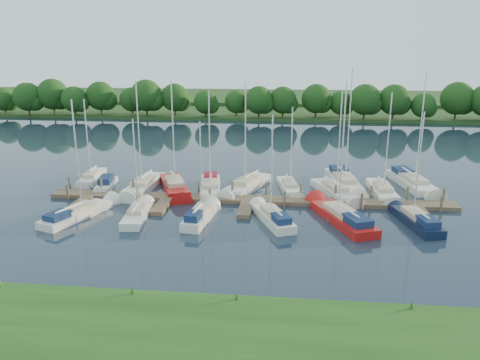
# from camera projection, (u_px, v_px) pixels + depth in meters

# --- Properties ---
(ground) EXTENTS (260.00, 260.00, 0.00)m
(ground) POSITION_uv_depth(u_px,v_px,m) (240.00, 232.00, 38.67)
(ground) COLOR #1B2636
(ground) RESTS_ON ground
(near_bank) EXTENTS (90.00, 10.00, 0.50)m
(near_bank) POSITION_uv_depth(u_px,v_px,m) (206.00, 349.00, 23.30)
(near_bank) COLOR #1D4313
(near_bank) RESTS_ON ground
(dock) EXTENTS (40.00, 6.00, 0.40)m
(dock) POSITION_uv_depth(u_px,v_px,m) (247.00, 202.00, 45.60)
(dock) COLOR brown
(dock) RESTS_ON ground
(mooring_pilings) EXTENTS (38.24, 2.84, 2.00)m
(mooring_pilings) POSITION_uv_depth(u_px,v_px,m) (248.00, 194.00, 46.57)
(mooring_pilings) COLOR #473D33
(mooring_pilings) RESTS_ON ground
(far_shore) EXTENTS (180.00, 30.00, 0.60)m
(far_shore) POSITION_uv_depth(u_px,v_px,m) (273.00, 111.00, 110.32)
(far_shore) COLOR #223F18
(far_shore) RESTS_ON ground
(distant_hill) EXTENTS (220.00, 40.00, 1.40)m
(distant_hill) POSITION_uv_depth(u_px,v_px,m) (276.00, 98.00, 134.13)
(distant_hill) COLOR #294920
(distant_hill) RESTS_ON ground
(treeline) EXTENTS (146.43, 9.97, 8.31)m
(treeline) POSITION_uv_depth(u_px,v_px,m) (258.00, 100.00, 97.06)
(treeline) COLOR #38281C
(treeline) RESTS_ON ground
(sailboat_n_0) EXTENTS (2.71, 7.65, 9.70)m
(sailboat_n_0) POSITION_uv_depth(u_px,v_px,m) (91.00, 179.00, 53.37)
(sailboat_n_0) COLOR silver
(sailboat_n_0) RESTS_ON ground
(motorboat) EXTENTS (2.23, 5.55, 1.57)m
(motorboat) POSITION_uv_depth(u_px,v_px,m) (106.00, 185.00, 50.71)
(motorboat) COLOR silver
(motorboat) RESTS_ON ground
(sailboat_n_2) EXTENTS (2.57, 9.41, 11.92)m
(sailboat_n_2) POSITION_uv_depth(u_px,v_px,m) (143.00, 187.00, 50.20)
(sailboat_n_2) COLOR silver
(sailboat_n_2) RESTS_ON ground
(sailboat_n_3) EXTENTS (5.02, 9.35, 12.04)m
(sailboat_n_3) POSITION_uv_depth(u_px,v_px,m) (175.00, 188.00, 49.83)
(sailboat_n_3) COLOR #AD1210
(sailboat_n_3) RESTS_ON ground
(sailboat_n_4) EXTENTS (3.15, 8.75, 11.03)m
(sailboat_n_4) POSITION_uv_depth(u_px,v_px,m) (210.00, 188.00, 49.61)
(sailboat_n_4) COLOR silver
(sailboat_n_4) RESTS_ON ground
(sailboat_n_5) EXTENTS (4.93, 9.13, 11.83)m
(sailboat_n_5) POSITION_uv_depth(u_px,v_px,m) (246.00, 187.00, 50.16)
(sailboat_n_5) COLOR silver
(sailboat_n_5) RESTS_ON ground
(sailboat_n_6) EXTENTS (2.81, 7.34, 9.28)m
(sailboat_n_6) POSITION_uv_depth(u_px,v_px,m) (290.00, 188.00, 49.83)
(sailboat_n_6) COLOR silver
(sailboat_n_6) RESTS_ON ground
(sailboat_n_7) EXTENTS (4.53, 8.62, 11.13)m
(sailboat_n_7) POSITION_uv_depth(u_px,v_px,m) (335.00, 193.00, 48.18)
(sailboat_n_7) COLOR silver
(sailboat_n_7) RESTS_ON ground
(sailboat_n_8) EXTENTS (3.53, 10.55, 13.23)m
(sailboat_n_8) POSITION_uv_depth(u_px,v_px,m) (344.00, 183.00, 51.41)
(sailboat_n_8) COLOR silver
(sailboat_n_8) RESTS_ON ground
(sailboat_n_9) EXTENTS (2.25, 8.61, 10.96)m
(sailboat_n_9) POSITION_uv_depth(u_px,v_px,m) (383.00, 193.00, 48.25)
(sailboat_n_9) COLOR silver
(sailboat_n_9) RESTS_ON ground
(sailboat_n_10) EXTENTS (3.94, 10.38, 12.98)m
(sailboat_n_10) POSITION_uv_depth(u_px,v_px,m) (413.00, 184.00, 51.16)
(sailboat_n_10) COLOR silver
(sailboat_n_10) RESTS_ON ground
(sailboat_s_0) EXTENTS (4.38, 8.54, 10.87)m
(sailboat_s_0) POSITION_uv_depth(u_px,v_px,m) (79.00, 214.00, 42.01)
(sailboat_s_0) COLOR silver
(sailboat_s_0) RESTS_ON ground
(sailboat_s_1) EXTENTS (2.25, 7.18, 9.24)m
(sailboat_s_1) POSITION_uv_depth(u_px,v_px,m) (138.00, 215.00, 41.87)
(sailboat_s_1) COLOR silver
(sailboat_s_1) RESTS_ON ground
(sailboat_s_2) EXTENTS (2.36, 7.02, 9.22)m
(sailboat_s_2) POSITION_uv_depth(u_px,v_px,m) (200.00, 217.00, 41.14)
(sailboat_s_2) COLOR silver
(sailboat_s_2) RESTS_ON ground
(sailboat_s_3) EXTENTS (4.12, 7.39, 9.73)m
(sailboat_s_3) POSITION_uv_depth(u_px,v_px,m) (273.00, 218.00, 40.90)
(sailboat_s_3) COLOR silver
(sailboat_s_3) RESTS_ON ground
(sailboat_s_4) EXTENTS (5.36, 9.74, 12.52)m
(sailboat_s_4) POSITION_uv_depth(u_px,v_px,m) (341.00, 218.00, 41.01)
(sailboat_s_4) COLOR #AD1210
(sailboat_s_4) RESTS_ON ground
(sailboat_s_5) EXTENTS (3.18, 7.86, 10.10)m
(sailboat_s_5) POSITION_uv_depth(u_px,v_px,m) (415.00, 221.00, 40.28)
(sailboat_s_5) COLOR black
(sailboat_s_5) RESTS_ON ground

